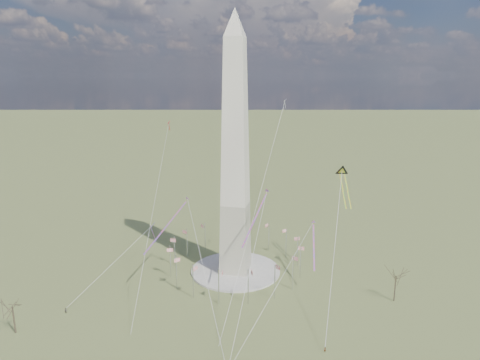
% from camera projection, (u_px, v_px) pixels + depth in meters
% --- Properties ---
extents(ground, '(2000.00, 2000.00, 0.00)m').
position_uv_depth(ground, '(236.00, 271.00, 173.54)').
color(ground, '#525D2E').
rests_on(ground, ground).
extents(plaza, '(36.00, 36.00, 0.80)m').
position_uv_depth(plaza, '(236.00, 270.00, 173.45)').
color(plaza, beige).
rests_on(plaza, ground).
extents(washington_monument, '(15.56, 15.56, 100.00)m').
position_uv_depth(washington_monument, '(235.00, 155.00, 162.18)').
color(washington_monument, '#AA9F8E').
rests_on(washington_monument, plaza).
extents(flagpole_ring, '(54.40, 54.40, 13.00)m').
position_uv_depth(flagpole_ring, '(236.00, 255.00, 171.82)').
color(flagpole_ring, silver).
rests_on(flagpole_ring, ground).
extents(tree_near, '(8.15, 8.15, 14.26)m').
position_uv_depth(tree_near, '(396.00, 274.00, 148.45)').
color(tree_near, '#4D3E2F').
rests_on(tree_near, ground).
extents(tree_far, '(7.70, 7.70, 13.48)m').
position_uv_depth(tree_far, '(12.00, 305.00, 129.79)').
color(tree_far, '#4D3E2F').
rests_on(tree_far, ground).
extents(person_east, '(0.69, 0.62, 1.59)m').
position_uv_depth(person_east, '(325.00, 350.00, 122.67)').
color(person_east, gray).
rests_on(person_east, ground).
extents(person_west, '(0.91, 0.75, 1.72)m').
position_uv_depth(person_west, '(66.00, 310.00, 142.99)').
color(person_west, gray).
rests_on(person_west, ground).
extents(kite_delta_black, '(7.11, 16.88, 13.76)m').
position_uv_depth(kite_delta_black, '(342.00, 174.00, 169.06)').
color(kite_delta_black, black).
rests_on(kite_delta_black, ground).
extents(kite_diamond_purple, '(1.55, 2.86, 8.90)m').
position_uv_depth(kite_diamond_purple, '(153.00, 227.00, 174.69)').
color(kite_diamond_purple, navy).
rests_on(kite_diamond_purple, ground).
extents(kite_streamer_left, '(6.36, 22.34, 15.54)m').
position_uv_depth(kite_streamer_left, '(259.00, 210.00, 154.03)').
color(kite_streamer_left, '#FF4128').
rests_on(kite_streamer_left, ground).
extents(kite_streamer_mid, '(10.81, 22.35, 16.34)m').
position_uv_depth(kite_streamer_mid, '(173.00, 217.00, 160.31)').
color(kite_streamer_mid, '#FF4128').
rests_on(kite_streamer_mid, ground).
extents(kite_streamer_right, '(2.97, 19.16, 13.15)m').
position_uv_depth(kite_streamer_right, '(314.00, 239.00, 164.33)').
color(kite_streamer_right, '#FF4128').
rests_on(kite_streamer_right, ground).
extents(kite_small_red, '(1.69, 1.73, 4.94)m').
position_uv_depth(kite_small_red, '(169.00, 123.00, 209.17)').
color(kite_small_red, red).
rests_on(kite_small_red, ground).
extents(kite_small_white, '(1.26, 2.05, 4.70)m').
position_uv_depth(kite_small_white, '(285.00, 101.00, 203.65)').
color(kite_small_white, silver).
rests_on(kite_small_white, ground).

